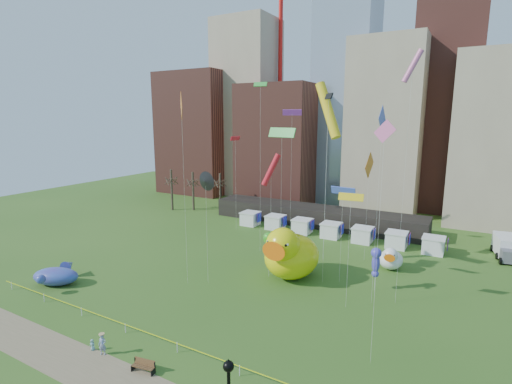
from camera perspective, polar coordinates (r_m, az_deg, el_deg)
The scene contains 30 objects.
ground at distance 34.78m, azimuth -11.56°, elevation -22.25°, with size 160.00×160.00×0.00m, color #2E571B.
skyline at distance 84.55m, azimuth 17.92°, elevation 12.13°, with size 101.00×23.00×68.00m.
pavilion at distance 70.05m, azimuth 8.76°, elevation -3.50°, with size 38.00×6.00×3.20m, color black.
vendor_tents at distance 63.13m, azimuth 11.08°, elevation -5.66°, with size 33.24×2.80×2.40m.
bare_trees at distance 81.02m, azimuth -9.15°, elevation 0.19°, with size 8.44×6.44×8.50m.
caution_tape at distance 34.42m, azimuth -11.61°, elevation -21.30°, with size 50.00×0.06×0.90m.
big_duck at distance 46.34m, azimuth 5.04°, elevation -9.10°, with size 6.66×8.79×6.68m.
small_duck at distance 52.18m, azimuth 19.33°, elevation -9.29°, with size 3.21×4.14×3.10m.
seahorse_green at distance 46.33m, azimuth 1.89°, elevation -7.83°, with size 1.35×1.66×5.59m.
seahorse_purple at distance 44.86m, azimuth 17.34°, elevation -9.60°, with size 1.23×1.50×4.98m.
whale_inflatable at distance 50.88m, azimuth -27.43°, elevation -10.90°, with size 5.91×6.44×2.31m.
park_bench at distance 33.00m, azimuth -16.29°, elevation -23.43°, with size 1.91×0.89×0.94m.
box_truck at distance 63.45m, azimuth 33.12°, elevation -6.86°, with size 3.47×7.01×2.86m.
woman at distance 35.65m, azimuth -21.79°, elevation -20.26°, with size 0.64×0.42×1.76m, color silver.
toddler at distance 36.74m, azimuth -23.07°, elevation -20.09°, with size 0.33×0.24×0.96m, color silver.
kite_0 at distance 47.12m, azimuth 2.26°, elevation 3.30°, with size 2.43×1.79×14.71m.
kite_1 at distance 28.67m, azimuth 18.43°, elevation 6.72°, with size 1.62×0.47×18.83m.
kite_2 at distance 42.89m, azimuth -7.48°, elevation 1.58°, with size 2.06×1.09×13.09m.
kite_3 at distance 44.31m, azimuth 3.86°, elevation 8.67°, with size 3.65×1.30×17.81m.
kite_4 at distance 38.08m, azimuth 13.89°, elevation -0.84°, with size 2.40×0.64×11.80m.
kite_5 at distance 44.12m, azimuth 12.79°, elevation 0.12°, with size 2.84×0.68×11.33m.
kite_6 at distance 51.64m, azimuth 16.43°, elevation 3.69°, with size 0.30×3.43×14.64m.
kite_7 at distance 59.75m, azimuth 5.37°, elevation 11.50°, with size 2.84×1.38×20.15m.
kite_8 at distance 63.92m, azimuth -3.09°, elevation 7.80°, with size 0.62×2.25×15.94m.
kite_9 at distance 40.11m, azimuth 22.18°, elevation 16.78°, with size 1.86×0.89×25.15m.
kite_10 at distance 43.12m, azimuth 10.73°, elevation 13.29°, with size 1.49×1.77×21.51m.
kite_11 at distance 52.93m, azimuth 0.65°, elevation 15.12°, with size 1.88×0.51×23.58m.
kite_12 at distance 50.36m, azimuth 10.63°, elevation 11.80°, with size 4.38×2.94×23.46m.
kite_13 at distance 38.93m, azimuth 18.20°, elevation 9.48°, with size 0.16×2.94×20.10m.
kite_14 at distance 42.68m, azimuth -10.99°, elevation 11.94°, with size 2.03×2.22×21.68m.
Camera 1 is at (19.58, -21.65, 18.91)m, focal length 27.00 mm.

